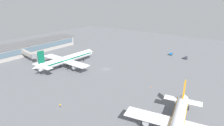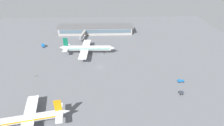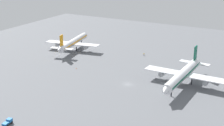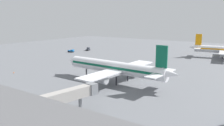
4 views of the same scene
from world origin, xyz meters
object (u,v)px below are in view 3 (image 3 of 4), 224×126
object	(u,v)px
airplane_at_gate	(73,42)
airplane_taxiing	(183,74)
ground_crew_worker	(144,54)
pushback_tractor	(8,122)
safety_cone_mid_apron	(76,68)

from	to	relation	value
airplane_at_gate	airplane_taxiing	size ratio (longest dim) A/B	0.91
airplane_at_gate	ground_crew_worker	world-z (taller)	airplane_at_gate
airplane_at_gate	pushback_tractor	bearing A→B (deg)	-170.00
ground_crew_worker	airplane_taxiing	bearing A→B (deg)	22.07
airplane_at_gate	ground_crew_worker	size ratio (longest dim) A/B	27.63
airplane_at_gate	ground_crew_worker	bearing A→B (deg)	-87.88
pushback_tractor	ground_crew_worker	world-z (taller)	pushback_tractor
ground_crew_worker	safety_cone_mid_apron	world-z (taller)	ground_crew_worker
airplane_taxiing	ground_crew_worker	xyz separation A→B (m)	(35.55, 36.10, -4.78)
airplane_at_gate	safety_cone_mid_apron	size ratio (longest dim) A/B	76.90
airplane_taxiing	ground_crew_worker	world-z (taller)	airplane_taxiing
pushback_tractor	safety_cone_mid_apron	world-z (taller)	pushback_tractor
pushback_tractor	safety_cone_mid_apron	xyz separation A→B (m)	(64.95, 13.01, -0.67)
pushback_tractor	ground_crew_worker	bearing A→B (deg)	-14.44
pushback_tractor	ground_crew_worker	xyz separation A→B (m)	(105.86, -10.99, -0.12)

